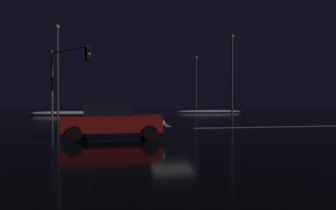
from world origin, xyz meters
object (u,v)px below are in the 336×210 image
(streetlamp_right_near, at_px, (232,69))
(sedan_blue, at_px, (115,110))
(sedan_red_crossing, at_px, (113,120))
(traffic_signal_nw, at_px, (66,69))
(streetlamp_right_far, at_px, (196,80))
(sedan_green, at_px, (118,108))
(sedan_white, at_px, (118,109))
(sedan_black, at_px, (117,106))
(sedan_orange, at_px, (117,107))
(streetlamp_left_near, at_px, (58,64))

(streetlamp_right_near, bearing_deg, sedan_blue, -168.12)
(sedan_red_crossing, distance_m, traffic_signal_nw, 12.75)
(streetlamp_right_near, xyz_separation_m, streetlamp_right_far, (0.00, 16.00, 0.07))
(sedan_green, relative_size, streetlamp_right_far, 0.44)
(sedan_white, distance_m, sedan_red_crossing, 20.64)
(sedan_black, bearing_deg, sedan_red_crossing, -89.04)
(sedan_green, height_order, streetlamp_right_near, streetlamp_right_near)
(sedan_black, bearing_deg, sedan_orange, -89.65)
(sedan_green, bearing_deg, streetlamp_left_near, -125.65)
(sedan_black, height_order, traffic_signal_nw, traffic_signal_nw)
(sedan_orange, bearing_deg, sedan_black, 90.35)
(sedan_blue, height_order, streetlamp_left_near, streetlamp_left_near)
(streetlamp_right_near, bearing_deg, streetlamp_left_near, 180.00)
(sedan_orange, distance_m, sedan_black, 5.73)
(streetlamp_left_near, bearing_deg, sedan_green, 54.35)
(sedan_blue, relative_size, sedan_white, 1.00)
(traffic_signal_nw, height_order, streetlamp_left_near, streetlamp_left_near)
(sedan_blue, relative_size, traffic_signal_nw, 0.69)
(sedan_red_crossing, height_order, traffic_signal_nw, traffic_signal_nw)
(streetlamp_right_near, relative_size, streetlamp_right_far, 0.99)
(sedan_white, bearing_deg, sedan_black, 91.41)
(traffic_signal_nw, xyz_separation_m, streetlamp_right_near, (17.60, 6.71, 1.16))
(sedan_white, xyz_separation_m, sedan_green, (-0.05, 6.21, 0.00))
(sedan_black, bearing_deg, traffic_signal_nw, -97.61)
(streetlamp_right_far, bearing_deg, sedan_red_crossing, -111.30)
(sedan_green, height_order, sedan_black, same)
(sedan_green, xyz_separation_m, sedan_orange, (-0.35, 6.01, 0.00))
(sedan_orange, relative_size, sedan_red_crossing, 1.00)
(sedan_black, xyz_separation_m, streetlamp_right_far, (13.97, -4.41, 4.80))
(sedan_orange, bearing_deg, traffic_signal_nw, -99.70)
(sedan_black, xyz_separation_m, traffic_signal_nw, (-3.62, -27.12, 3.57))
(sedan_black, distance_m, streetlamp_right_far, 15.42)
(sedan_green, xyz_separation_m, sedan_red_crossing, (0.26, -26.85, 0.00))
(sedan_black, height_order, streetlamp_left_near, streetlamp_left_near)
(sedan_red_crossing, xyz_separation_m, streetlamp_right_far, (13.33, 34.18, 4.80))
(sedan_blue, distance_m, sedan_orange, 17.56)
(sedan_black, height_order, streetlamp_right_near, streetlamp_right_near)
(sedan_green, distance_m, streetlamp_right_far, 16.17)
(sedan_green, distance_m, sedan_orange, 6.02)
(sedan_blue, height_order, streetlamp_right_near, streetlamp_right_near)
(sedan_blue, xyz_separation_m, traffic_signal_nw, (-3.90, -3.83, 3.57))
(sedan_blue, height_order, sedan_red_crossing, same)
(sedan_red_crossing, bearing_deg, sedan_blue, 91.38)
(sedan_black, bearing_deg, sedan_green, -88.10)
(sedan_white, bearing_deg, streetlamp_right_near, -10.29)
(sedan_blue, relative_size, streetlamp_left_near, 0.44)
(sedan_white, relative_size, sedan_green, 1.00)
(sedan_green, relative_size, sedan_black, 1.00)
(sedan_orange, relative_size, traffic_signal_nw, 0.69)
(streetlamp_left_near, bearing_deg, traffic_signal_nw, -71.79)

